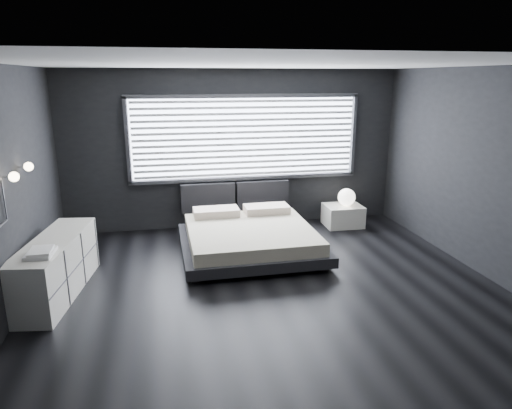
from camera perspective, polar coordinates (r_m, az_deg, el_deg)
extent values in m
plane|color=black|center=(6.05, 1.67, -10.40)|extent=(6.00, 6.00, 0.00)
plane|color=silver|center=(5.43, 1.91, 17.18)|extent=(6.00, 6.00, 0.00)
cube|color=black|center=(8.23, -2.72, 6.86)|extent=(6.00, 0.04, 2.80)
cube|color=black|center=(3.10, 13.86, -8.70)|extent=(6.00, 0.04, 2.80)
cube|color=black|center=(5.69, -29.04, 0.93)|extent=(0.04, 5.50, 2.80)
cube|color=black|center=(6.91, 26.81, 3.50)|extent=(0.04, 5.50, 2.80)
cube|color=white|center=(8.21, -1.32, 8.34)|extent=(4.00, 0.02, 1.38)
cube|color=#47474C|center=(8.07, -15.81, 7.63)|extent=(0.06, 0.08, 1.48)
cube|color=#47474C|center=(8.78, 12.07, 8.48)|extent=(0.06, 0.08, 1.48)
cube|color=#47474C|center=(8.12, -1.31, 13.43)|extent=(4.14, 0.08, 0.06)
cube|color=#47474C|center=(8.31, -1.25, 3.31)|extent=(4.14, 0.08, 0.06)
cube|color=silver|center=(8.15, -1.24, 8.29)|extent=(3.94, 0.03, 1.32)
cube|color=black|center=(8.23, -6.02, 0.88)|extent=(0.96, 0.16, 0.52)
cube|color=black|center=(8.38, 0.79, 1.24)|extent=(0.96, 0.16, 0.52)
cylinder|color=silver|center=(5.69, -28.68, 3.03)|extent=(0.10, 0.02, 0.02)
sphere|color=#FFE5B7|center=(5.67, -28.01, 3.08)|extent=(0.11, 0.11, 0.11)
cylinder|color=silver|center=(6.25, -27.17, 4.21)|extent=(0.10, 0.02, 0.02)
sphere|color=#FFE5B7|center=(6.23, -26.55, 4.26)|extent=(0.11, 0.11, 0.11)
cube|color=#47474C|center=(5.47, -29.32, -2.37)|extent=(0.01, 0.46, 0.02)
cube|color=#47474C|center=(5.63, -28.97, 0.57)|extent=(0.01, 0.02, 0.46)
cube|color=black|center=(6.28, -7.51, -9.09)|extent=(0.12, 0.12, 0.08)
cube|color=black|center=(6.65, 8.48, -7.70)|extent=(0.12, 0.12, 0.08)
cube|color=black|center=(7.79, -8.50, -4.14)|extent=(0.12, 0.12, 0.08)
cube|color=black|center=(8.09, 4.50, -3.26)|extent=(0.12, 0.12, 0.08)
cube|color=black|center=(7.10, -0.72, -4.98)|extent=(2.12, 2.02, 0.15)
cube|color=#BBB499|center=(7.04, -0.72, -3.66)|extent=(1.89, 1.89, 0.19)
cube|color=beige|center=(7.63, -5.01, -0.93)|extent=(0.75, 0.41, 0.12)
cube|color=beige|center=(7.78, 1.31, -0.56)|extent=(0.75, 0.41, 0.12)
cube|color=silver|center=(8.55, 10.80, -1.36)|extent=(0.67, 0.57, 0.39)
sphere|color=white|center=(8.46, 11.26, 0.90)|extent=(0.31, 0.31, 0.31)
cube|color=silver|center=(6.28, -23.68, -7.15)|extent=(0.78, 1.87, 0.72)
cube|color=#47474C|center=(6.19, -21.45, -7.22)|extent=(0.28, 1.77, 0.70)
cube|color=silver|center=(5.69, -25.32, -5.54)|extent=(0.30, 0.38, 0.04)
cube|color=silver|center=(5.65, -25.31, -5.25)|extent=(0.24, 0.32, 0.03)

